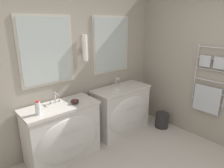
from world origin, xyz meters
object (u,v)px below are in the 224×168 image
Objects in this scene: amenity_bowl at (75,101)px; vanity_left at (63,132)px; toiletry_bottle at (38,108)px; waste_bin at (162,120)px; vanity_right at (122,110)px.

vanity_left is at bearing 165.09° from amenity_bowl.
toiletry_bottle is 1.59× the size of amenity_bowl.
toiletry_bottle is at bearing -171.42° from vanity_left.
toiletry_bottle reaches higher than amenity_bowl.
amenity_bowl reaches higher than waste_bin.
waste_bin is (1.68, -0.36, -0.73)m from amenity_bowl.
toiletry_bottle is at bearing 179.87° from amenity_bowl.
amenity_bowl is 0.41× the size of waste_bin.
amenity_bowl reaches higher than vanity_right.
amenity_bowl is at bearing -0.13° from toiletry_bottle.
vanity_left is 3.69× the size of waste_bin.
amenity_bowl reaches higher than vanity_left.
waste_bin is (0.69, -0.41, -0.28)m from vanity_right.
vanity_right reaches higher than waste_bin.
vanity_right is at bearing 1.91° from toiletry_bottle.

